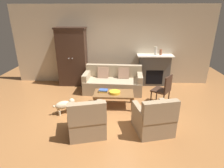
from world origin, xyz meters
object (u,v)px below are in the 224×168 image
at_px(fireplace, 154,70).
at_px(mantel_vase_cream, 156,51).
at_px(fruit_bowl, 115,92).
at_px(mantel_vase_terracotta, 161,52).
at_px(couch, 113,83).
at_px(dog, 64,105).
at_px(armoire, 72,57).
at_px(armchair_near_left, 87,121).
at_px(coffee_table, 114,95).
at_px(book_stack, 103,91).
at_px(armchair_near_right, 154,119).
at_px(side_chair_wooden, 164,88).

relative_size(fireplace, mantel_vase_cream, 4.40).
relative_size(fruit_bowl, mantel_vase_terracotta, 1.49).
distance_m(couch, dog, 1.97).
xyz_separation_m(armoire, dog, (0.26, -2.17, -0.79)).
xyz_separation_m(fruit_bowl, mantel_vase_terracotta, (1.55, 1.81, 0.77)).
height_order(fruit_bowl, armchair_near_left, armchair_near_left).
xyz_separation_m(coffee_table, book_stack, (-0.30, 0.05, 0.09)).
bearing_deg(armchair_near_right, dog, 162.20).
xyz_separation_m(coffee_table, side_chair_wooden, (1.41, 0.16, 0.15)).
bearing_deg(armchair_near_right, side_chair_wooden, 69.78).
xyz_separation_m(couch, book_stack, (-0.23, -1.04, 0.14)).
bearing_deg(coffee_table, fireplace, 52.05).
relative_size(fruit_bowl, book_stack, 1.22).
bearing_deg(armchair_near_right, armoire, 130.63).
relative_size(fireplace, dog, 2.48).
bearing_deg(side_chair_wooden, armoire, 152.23).
height_order(mantel_vase_terracotta, armchair_near_left, mantel_vase_terracotta).
xyz_separation_m(armoire, armchair_near_right, (2.47, -2.88, -0.72)).
bearing_deg(mantel_vase_cream, fireplace, 90.00).
bearing_deg(fruit_bowl, armoire, 131.93).
xyz_separation_m(mantel_vase_terracotta, armchair_near_right, (-0.66, -2.94, -0.91)).
xyz_separation_m(mantel_vase_terracotta, armchair_near_left, (-2.12, -3.08, -0.91)).
bearing_deg(coffee_table, dog, -160.80).
bearing_deg(dog, book_stack, 26.77).
relative_size(couch, side_chair_wooden, 2.17).
distance_m(couch, armchair_near_right, 2.46).
height_order(coffee_table, armchair_near_left, armchair_near_left).
height_order(fireplace, coffee_table, fireplace).
xyz_separation_m(mantel_vase_cream, armchair_near_right, (-0.48, -2.94, -0.95)).
bearing_deg(book_stack, couch, 77.25).
distance_m(book_stack, mantel_vase_terracotta, 2.67).
height_order(armoire, side_chair_wooden, armoire).
relative_size(armoire, couch, 1.05).
xyz_separation_m(fireplace, mantel_vase_cream, (-0.00, -0.02, 0.69)).
relative_size(armoire, book_stack, 8.16).
height_order(couch, book_stack, couch).
distance_m(fruit_bowl, side_chair_wooden, 1.40).
relative_size(armoire, mantel_vase_cream, 7.20).
distance_m(fireplace, dog, 3.52).
xyz_separation_m(fireplace, armchair_near_right, (-0.48, -2.96, -0.25)).
bearing_deg(book_stack, side_chair_wooden, 3.76).
xyz_separation_m(mantel_vase_terracotta, side_chair_wooden, (-0.17, -1.62, -0.71)).
bearing_deg(book_stack, coffee_table, -9.81).
bearing_deg(book_stack, fruit_bowl, -14.29).
xyz_separation_m(armoire, mantel_vase_cream, (2.95, 0.06, 0.23)).
height_order(armoire, mantel_vase_terracotta, armoire).
height_order(book_stack, armchair_near_right, armchair_near_right).
relative_size(coffee_table, side_chair_wooden, 1.22).
bearing_deg(fireplace, book_stack, -134.21).
bearing_deg(coffee_table, armoire, 131.90).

